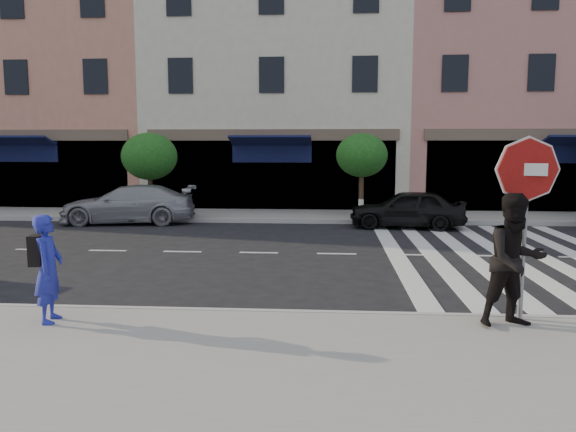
# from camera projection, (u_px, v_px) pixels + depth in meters

# --- Properties ---
(ground) EXTENTS (120.00, 120.00, 0.00)m
(ground) POSITION_uv_depth(u_px,v_px,m) (233.00, 294.00, 10.49)
(ground) COLOR black
(ground) RESTS_ON ground
(sidewalk_near) EXTENTS (60.00, 4.50, 0.15)m
(sidewalk_near) POSITION_uv_depth(u_px,v_px,m) (180.00, 370.00, 6.77)
(sidewalk_near) COLOR gray
(sidewalk_near) RESTS_ON ground
(sidewalk_far) EXTENTS (60.00, 3.00, 0.15)m
(sidewalk_far) POSITION_uv_depth(u_px,v_px,m) (281.00, 216.00, 21.36)
(sidewalk_far) COLOR gray
(sidewalk_far) RESTS_ON ground
(building_west_mid) EXTENTS (10.00, 9.00, 14.00)m
(building_west_mid) POSITION_uv_depth(u_px,v_px,m) (66.00, 57.00, 27.19)
(building_west_mid) COLOR tan
(building_west_mid) RESTS_ON ground
(building_centre) EXTENTS (11.00, 9.00, 11.00)m
(building_centre) POSITION_uv_depth(u_px,v_px,m) (281.00, 87.00, 26.64)
(building_centre) COLOR beige
(building_centre) RESTS_ON ground
(building_east_mid) EXTENTS (13.00, 9.00, 13.00)m
(building_east_mid) POSITION_uv_depth(u_px,v_px,m) (542.00, 62.00, 25.67)
(building_east_mid) COLOR tan
(building_east_mid) RESTS_ON ground
(street_tree_wb) EXTENTS (2.10, 2.10, 3.06)m
(street_tree_wb) POSITION_uv_depth(u_px,v_px,m) (149.00, 157.00, 21.23)
(street_tree_wb) COLOR #473323
(street_tree_wb) RESTS_ON sidewalk_far
(street_tree_c) EXTENTS (1.90, 1.90, 3.04)m
(street_tree_c) POSITION_uv_depth(u_px,v_px,m) (362.00, 156.00, 20.66)
(street_tree_c) COLOR #473323
(street_tree_c) RESTS_ON sidewalk_far
(stop_sign) EXTENTS (0.94, 0.31, 2.75)m
(stop_sign) POSITION_uv_depth(u_px,v_px,m) (527.00, 189.00, 8.24)
(stop_sign) COLOR gray
(stop_sign) RESTS_ON sidewalk_near
(photographer) EXTENTS (0.47, 0.64, 1.61)m
(photographer) POSITION_uv_depth(u_px,v_px,m) (49.00, 269.00, 8.28)
(photographer) COLOR #22289C
(photographer) RESTS_ON sidewalk_near
(walker) EXTENTS (1.11, 0.96, 1.94)m
(walker) POSITION_uv_depth(u_px,v_px,m) (515.00, 261.00, 8.05)
(walker) COLOR black
(walker) RESTS_ON sidewalk_near
(car_far_left) EXTENTS (4.84, 2.43, 1.35)m
(car_far_left) POSITION_uv_depth(u_px,v_px,m) (128.00, 204.00, 19.78)
(car_far_left) COLOR #97979C
(car_far_left) RESTS_ON ground
(car_far_mid) EXTENTS (3.93, 1.94, 1.29)m
(car_far_mid) POSITION_uv_depth(u_px,v_px,m) (407.00, 209.00, 18.68)
(car_far_mid) COLOR black
(car_far_mid) RESTS_ON ground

